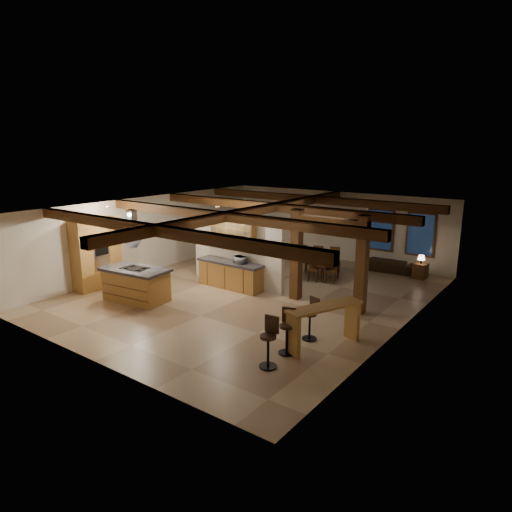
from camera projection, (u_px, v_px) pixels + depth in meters
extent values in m
plane|color=tan|center=(252.00, 294.00, 15.14)|extent=(12.00, 12.00, 0.00)
plane|color=beige|center=(336.00, 226.00, 19.48)|extent=(10.00, 0.00, 10.00)
plane|color=beige|center=(89.00, 301.00, 10.11)|extent=(10.00, 0.00, 10.00)
plane|color=beige|center=(149.00, 234.00, 17.68)|extent=(0.00, 12.00, 12.00)
plane|color=beige|center=(404.00, 278.00, 11.91)|extent=(0.00, 12.00, 12.00)
plane|color=#392312|center=(251.00, 207.00, 14.45)|extent=(12.00, 12.00, 0.00)
cube|color=#361E0D|center=(155.00, 230.00, 11.36)|extent=(10.00, 0.25, 0.28)
cube|color=#361E0D|center=(225.00, 217.00, 13.47)|extent=(10.00, 0.25, 0.28)
cube|color=#361E0D|center=(274.00, 207.00, 15.50)|extent=(10.00, 0.25, 0.28)
cube|color=#361E0D|center=(314.00, 199.00, 17.61)|extent=(10.00, 0.25, 0.28)
cube|color=#361E0D|center=(251.00, 211.00, 14.48)|extent=(0.28, 12.00, 0.28)
cube|color=#361E0D|center=(296.00, 255.00, 14.38)|extent=(0.30, 0.30, 2.90)
cube|color=#361E0D|center=(362.00, 265.00, 13.11)|extent=(0.30, 0.30, 2.90)
cube|color=#361E0D|center=(329.00, 222.00, 13.47)|extent=(2.50, 0.28, 0.28)
cube|color=beige|center=(237.00, 255.00, 15.85)|extent=(3.80, 0.18, 2.20)
cube|color=olive|center=(96.00, 254.00, 15.52)|extent=(0.64, 1.60, 2.40)
cube|color=silver|center=(102.00, 257.00, 15.36)|extent=(0.06, 0.62, 0.95)
cube|color=black|center=(102.00, 251.00, 15.28)|extent=(0.01, 0.50, 0.28)
cube|color=olive|center=(230.00, 276.00, 15.70)|extent=(2.40, 0.60, 0.86)
cube|color=black|center=(230.00, 263.00, 15.59)|extent=(2.50, 0.66, 0.08)
cube|color=olive|center=(234.00, 234.00, 15.53)|extent=(1.80, 0.34, 0.95)
cube|color=silver|center=(230.00, 235.00, 15.39)|extent=(1.74, 0.02, 0.90)
pyramid|color=silver|center=(134.00, 247.00, 14.14)|extent=(1.10, 1.10, 0.45)
cube|color=silver|center=(132.00, 222.00, 13.95)|extent=(0.26, 0.22, 0.73)
cube|color=#361E0D|center=(380.00, 230.00, 18.27)|extent=(1.10, 0.05, 1.70)
cube|color=#0E1B32|center=(380.00, 230.00, 18.25)|extent=(0.95, 0.02, 1.55)
cube|color=#361E0D|center=(421.00, 234.00, 17.35)|extent=(1.10, 0.05, 1.70)
cube|color=#0E1B32|center=(420.00, 234.00, 17.32)|extent=(0.95, 0.02, 1.55)
cube|color=#361E0D|center=(305.00, 217.00, 20.24)|extent=(0.65, 0.04, 0.85)
cube|color=#285D39|center=(305.00, 217.00, 20.22)|extent=(0.55, 0.01, 0.75)
cylinder|color=silver|center=(127.00, 211.00, 13.77)|extent=(0.16, 0.16, 0.03)
cylinder|color=silver|center=(217.00, 207.00, 14.64)|extent=(0.16, 0.16, 0.03)
cylinder|color=silver|center=(107.00, 206.00, 14.81)|extent=(0.16, 0.16, 0.03)
cube|color=olive|center=(136.00, 286.00, 14.44)|extent=(2.11, 1.23, 0.96)
cube|color=black|center=(135.00, 270.00, 14.31)|extent=(2.26, 1.38, 0.09)
cube|color=black|center=(135.00, 268.00, 14.30)|extent=(0.90, 0.65, 0.02)
imported|color=#3C190F|center=(316.00, 269.00, 17.11)|extent=(1.84, 1.37, 0.58)
imported|color=black|center=(390.00, 265.00, 17.78)|extent=(1.89, 0.87, 0.54)
imported|color=#B1B1B6|center=(240.00, 260.00, 15.31)|extent=(0.48, 0.36, 0.24)
cube|color=olive|center=(325.00, 307.00, 10.96)|extent=(1.25, 2.08, 0.06)
cube|color=olive|center=(293.00, 335.00, 10.63)|extent=(0.46, 0.27, 1.02)
cube|color=olive|center=(352.00, 320.00, 11.55)|extent=(0.46, 0.27, 1.02)
cube|color=#361E0D|center=(420.00, 271.00, 16.83)|extent=(0.49, 0.49, 0.56)
cylinder|color=black|center=(421.00, 262.00, 16.75)|extent=(0.06, 0.06, 0.15)
cone|color=#F3C592|center=(421.00, 258.00, 16.71)|extent=(0.27, 0.27, 0.17)
cylinder|color=black|center=(268.00, 337.00, 10.01)|extent=(0.36, 0.36, 0.07)
cube|color=black|center=(272.00, 324.00, 10.10)|extent=(0.35, 0.08, 0.41)
cylinder|color=black|center=(268.00, 352.00, 10.10)|extent=(0.06, 0.06, 0.71)
cylinder|color=black|center=(268.00, 366.00, 10.18)|extent=(0.41, 0.41, 0.03)
cylinder|color=black|center=(287.00, 326.00, 10.68)|extent=(0.35, 0.35, 0.07)
cube|color=black|center=(289.00, 315.00, 10.77)|extent=(0.32, 0.13, 0.38)
cylinder|color=black|center=(287.00, 340.00, 10.76)|extent=(0.06, 0.06, 0.67)
cylinder|color=black|center=(286.00, 353.00, 10.84)|extent=(0.38, 0.38, 0.03)
cylinder|color=black|center=(310.00, 314.00, 11.47)|extent=(0.34, 0.34, 0.07)
cube|color=black|center=(315.00, 304.00, 11.52)|extent=(0.32, 0.12, 0.38)
cylinder|color=black|center=(310.00, 327.00, 11.56)|extent=(0.06, 0.06, 0.66)
cylinder|color=black|center=(309.00, 338.00, 11.63)|extent=(0.38, 0.38, 0.03)
cube|color=#361E0D|center=(296.00, 269.00, 16.66)|extent=(0.49, 0.49, 0.05)
cube|color=#361E0D|center=(297.00, 259.00, 16.76)|extent=(0.37, 0.17, 0.68)
cylinder|color=#361E0D|center=(291.00, 275.00, 16.62)|extent=(0.05, 0.05, 0.38)
cylinder|color=#361E0D|center=(299.00, 276.00, 16.53)|extent=(0.05, 0.05, 0.38)
cylinder|color=#361E0D|center=(293.00, 273.00, 16.90)|extent=(0.05, 0.05, 0.38)
cylinder|color=#361E0D|center=(301.00, 274.00, 16.82)|extent=(0.05, 0.05, 0.38)
cube|color=#361E0D|center=(303.00, 261.00, 17.84)|extent=(0.49, 0.49, 0.05)
cube|color=#361E0D|center=(302.00, 253.00, 17.58)|extent=(0.37, 0.17, 0.68)
cylinder|color=#361E0D|center=(307.00, 265.00, 17.99)|extent=(0.05, 0.05, 0.38)
cylinder|color=#361E0D|center=(299.00, 265.00, 18.08)|extent=(0.05, 0.05, 0.38)
cylinder|color=#361E0D|center=(306.00, 267.00, 17.71)|extent=(0.05, 0.05, 0.38)
cylinder|color=#361E0D|center=(298.00, 267.00, 17.79)|extent=(0.05, 0.05, 0.38)
cube|color=#361E0D|center=(313.00, 270.00, 16.49)|extent=(0.49, 0.49, 0.05)
cube|color=#361E0D|center=(314.00, 260.00, 16.59)|extent=(0.37, 0.17, 0.68)
cylinder|color=#361E0D|center=(308.00, 277.00, 16.44)|extent=(0.05, 0.05, 0.38)
cylinder|color=#361E0D|center=(316.00, 277.00, 16.36)|extent=(0.05, 0.05, 0.38)
cylinder|color=#361E0D|center=(309.00, 274.00, 16.73)|extent=(0.05, 0.05, 0.38)
cylinder|color=#361E0D|center=(318.00, 275.00, 16.64)|extent=(0.05, 0.05, 0.38)
cube|color=#361E0D|center=(319.00, 262.00, 17.67)|extent=(0.49, 0.49, 0.05)
cube|color=#361E0D|center=(318.00, 254.00, 17.41)|extent=(0.37, 0.17, 0.68)
cylinder|color=#361E0D|center=(323.00, 266.00, 17.82)|extent=(0.05, 0.05, 0.38)
cylinder|color=#361E0D|center=(315.00, 266.00, 17.90)|extent=(0.05, 0.05, 0.38)
cylinder|color=#361E0D|center=(322.00, 268.00, 17.53)|extent=(0.05, 0.05, 0.38)
cylinder|color=#361E0D|center=(314.00, 268.00, 17.62)|extent=(0.05, 0.05, 0.38)
cube|color=#361E0D|center=(331.00, 271.00, 16.31)|extent=(0.49, 0.49, 0.05)
cube|color=#361E0D|center=(332.00, 261.00, 16.41)|extent=(0.37, 0.17, 0.68)
cylinder|color=#361E0D|center=(325.00, 278.00, 16.27)|extent=(0.05, 0.05, 0.38)
cylinder|color=#361E0D|center=(334.00, 279.00, 16.18)|extent=(0.05, 0.05, 0.38)
cylinder|color=#361E0D|center=(327.00, 276.00, 16.55)|extent=(0.05, 0.05, 0.38)
cylinder|color=#361E0D|center=(335.00, 276.00, 16.47)|extent=(0.05, 0.05, 0.38)
cube|color=#361E0D|center=(335.00, 263.00, 17.49)|extent=(0.49, 0.49, 0.05)
cube|color=#361E0D|center=(335.00, 256.00, 17.23)|extent=(0.37, 0.17, 0.68)
cylinder|color=#361E0D|center=(339.00, 268.00, 17.64)|extent=(0.05, 0.05, 0.38)
cylinder|color=#361E0D|center=(331.00, 267.00, 17.73)|extent=(0.05, 0.05, 0.38)
cylinder|color=#361E0D|center=(338.00, 270.00, 17.36)|extent=(0.05, 0.05, 0.38)
cylinder|color=#361E0D|center=(330.00, 269.00, 17.44)|extent=(0.05, 0.05, 0.38)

